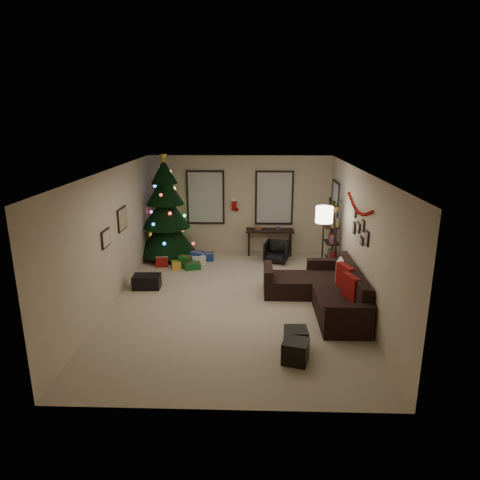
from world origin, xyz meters
The scene contains 29 objects.
floor centered at (0.00, 0.00, 0.00)m, with size 7.00×7.00×0.00m, color #BCAA8E.
ceiling centered at (0.00, 0.00, 2.70)m, with size 7.00×7.00×0.00m, color white.
wall_back centered at (0.00, 3.50, 1.35)m, with size 5.00×5.00×0.00m, color beige.
wall_front centered at (0.00, -3.50, 1.35)m, with size 5.00×5.00×0.00m, color beige.
wall_left centered at (-2.50, 0.00, 1.35)m, with size 7.00×7.00×0.00m, color beige.
wall_right centered at (2.50, 0.00, 1.35)m, with size 7.00×7.00×0.00m, color beige.
window_back_left centered at (-0.95, 3.47, 1.55)m, with size 1.05×0.06×1.50m.
window_back_right centered at (0.95, 3.47, 1.55)m, with size 1.05×0.06×1.50m.
window_right_wall centered at (2.47, 2.55, 1.50)m, with size 0.06×0.90×1.30m.
christmas_tree centered at (-1.94, 2.84, 1.20)m, with size 1.55×1.55×2.89m.
presents centered at (-1.36, 2.27, 0.12)m, with size 1.50×1.01×0.30m.
sofa centered at (1.85, -0.13, 0.28)m, with size 1.83×2.66×0.86m.
pillow_red_a centered at (2.21, -0.77, 0.64)m, with size 0.12×0.47×0.47m, color maroon.
pillow_red_b centered at (2.21, -0.24, 0.64)m, with size 0.13×0.50×0.50m, color maroon.
pillow_cream centered at (2.21, 0.22, 0.63)m, with size 0.13×0.45×0.45m, color beige.
ottoman_near centered at (1.10, -1.90, 0.18)m, with size 0.37×0.37×0.36m, color black.
ottoman_far centered at (1.06, -2.30, 0.18)m, with size 0.38×0.38×0.36m, color black.
desk centered at (0.84, 3.22, 0.62)m, with size 1.31×0.47×0.70m.
desk_chair centered at (1.00, 2.57, 0.28)m, with size 0.55×0.51×0.56m, color black.
bookshelf centered at (2.30, 1.81, 0.89)m, with size 0.30×0.54×1.84m.
potted_plant centered at (2.30, 1.60, 1.78)m, with size 0.40×0.34×0.44m, color #4C4C4C.
floor_lamp centered at (1.95, 1.06, 1.50)m, with size 0.38×0.38×1.80m.
art_map centered at (-2.48, 0.77, 1.55)m, with size 0.04×0.60×0.50m.
art_abstract centered at (-2.48, -0.34, 1.43)m, with size 0.04×0.45×0.35m.
gallery centered at (2.48, -0.07, 1.57)m, with size 0.03×1.25×0.54m.
garland centered at (2.45, 0.06, 2.01)m, with size 0.08×1.90×0.30m, color #A5140C, non-canonical shape.
stocking_left centered at (-0.14, 3.38, 1.38)m, with size 0.20×0.05×0.36m.
stocking_right centered at (0.19, 3.59, 1.56)m, with size 0.20×0.05×0.36m.
storage_bin centered at (-1.99, 0.64, 0.15)m, with size 0.60×0.40×0.30m, color black.
Camera 1 is at (0.39, -8.33, 3.70)m, focal length 32.36 mm.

